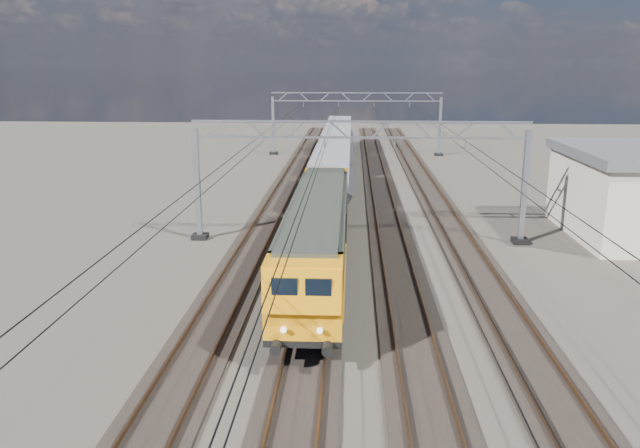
{
  "coord_description": "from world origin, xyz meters",
  "views": [
    {
      "loc": [
        -0.42,
        -31.72,
        10.24
      ],
      "look_at": [
        -1.99,
        -1.36,
        2.4
      ],
      "focal_mm": 35.0,
      "sensor_mm": 36.0,
      "label": 1
    }
  ],
  "objects_px": {
    "hopper_wagon_mid": "(336,148)",
    "locomotive": "(318,232)",
    "catenary_gantry_far": "(356,121)",
    "hopper_wagon_third": "(339,132)",
    "hopper_wagon_lead": "(331,172)",
    "catenary_gantry_mid": "(359,176)"
  },
  "relations": [
    {
      "from": "catenary_gantry_far",
      "to": "locomotive",
      "type": "xyz_separation_m",
      "value": [
        -2.0,
        -42.63,
        -1.58
      ]
    },
    {
      "from": "catenary_gantry_mid",
      "to": "locomotive",
      "type": "height_order",
      "value": "catenary_gantry_mid"
    },
    {
      "from": "catenary_gantry_mid",
      "to": "hopper_wagon_lead",
      "type": "distance_m",
      "value": 11.37
    },
    {
      "from": "locomotive",
      "to": "hopper_wagon_mid",
      "type": "xyz_separation_m",
      "value": [
        -0.0,
        31.9,
        -0.09
      ]
    },
    {
      "from": "hopper_wagon_mid",
      "to": "hopper_wagon_third",
      "type": "height_order",
      "value": "same"
    },
    {
      "from": "catenary_gantry_mid",
      "to": "locomotive",
      "type": "distance_m",
      "value": 7.1
    },
    {
      "from": "hopper_wagon_lead",
      "to": "catenary_gantry_far",
      "type": "bearing_deg",
      "value": 85.41
    },
    {
      "from": "locomotive",
      "to": "hopper_wagon_lead",
      "type": "distance_m",
      "value": 17.7
    },
    {
      "from": "hopper_wagon_mid",
      "to": "locomotive",
      "type": "bearing_deg",
      "value": -90.0
    },
    {
      "from": "catenary_gantry_far",
      "to": "hopper_wagon_lead",
      "type": "distance_m",
      "value": 25.07
    },
    {
      "from": "catenary_gantry_mid",
      "to": "locomotive",
      "type": "xyz_separation_m",
      "value": [
        -2.0,
        -6.63,
        -1.58
      ]
    },
    {
      "from": "hopper_wagon_mid",
      "to": "catenary_gantry_far",
      "type": "bearing_deg",
      "value": 79.45
    },
    {
      "from": "locomotive",
      "to": "hopper_wagon_third",
      "type": "distance_m",
      "value": 46.1
    },
    {
      "from": "catenary_gantry_mid",
      "to": "hopper_wagon_lead",
      "type": "relative_size",
      "value": 1.53
    },
    {
      "from": "hopper_wagon_third",
      "to": "hopper_wagon_lead",
      "type": "bearing_deg",
      "value": -90.0
    },
    {
      "from": "catenary_gantry_mid",
      "to": "hopper_wagon_mid",
      "type": "xyz_separation_m",
      "value": [
        -2.0,
        25.26,
        -1.67
      ]
    },
    {
      "from": "catenary_gantry_mid",
      "to": "hopper_wagon_third",
      "type": "bearing_deg",
      "value": 92.9
    },
    {
      "from": "catenary_gantry_far",
      "to": "hopper_wagon_mid",
      "type": "distance_m",
      "value": 11.05
    },
    {
      "from": "hopper_wagon_third",
      "to": "hopper_wagon_mid",
      "type": "bearing_deg",
      "value": -90.0
    },
    {
      "from": "catenary_gantry_mid",
      "to": "catenary_gantry_far",
      "type": "bearing_deg",
      "value": 90.0
    },
    {
      "from": "hopper_wagon_third",
      "to": "catenary_gantry_far",
      "type": "bearing_deg",
      "value": -60.0
    },
    {
      "from": "locomotive",
      "to": "catenary_gantry_mid",
      "type": "bearing_deg",
      "value": 73.22
    }
  ]
}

